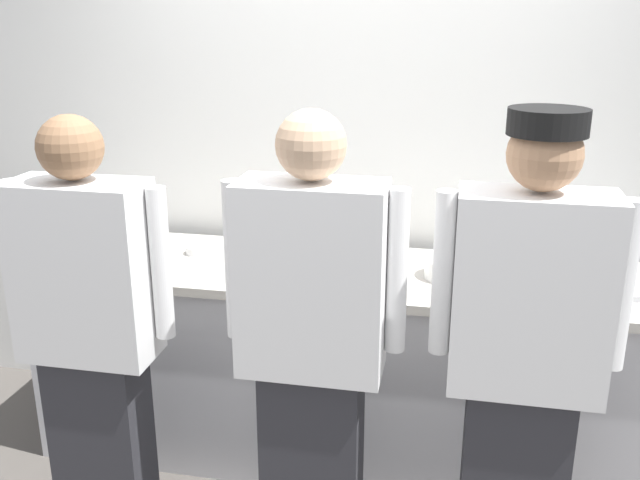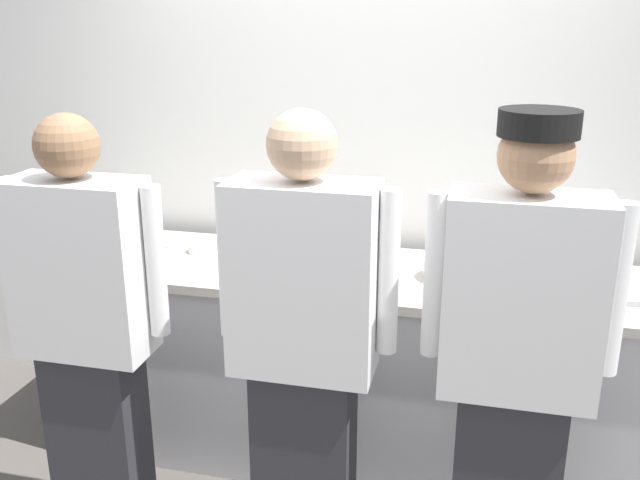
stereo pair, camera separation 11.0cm
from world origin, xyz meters
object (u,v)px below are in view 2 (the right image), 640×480
(chef_far_right, at_px, (516,362))
(ramekin_yellow_sauce, at_px, (200,248))
(plate_stack_rear, at_px, (449,270))
(ramekin_green_sauce, at_px, (239,253))
(plate_stack_front, at_px, (260,262))
(chef_center, at_px, (304,347))
(ramekin_red_sauce, at_px, (388,265))
(deli_cup, at_px, (119,249))
(chefs_knife, at_px, (139,244))
(sheet_tray, at_px, (595,289))
(mixing_bowl_steel, at_px, (333,259))
(squeeze_bottle_primary, at_px, (292,241))
(chef_near_left, at_px, (88,331))

(chef_far_right, distance_m, ramekin_yellow_sauce, 1.62)
(plate_stack_rear, bearing_deg, ramekin_green_sauce, 176.89)
(plate_stack_front, bearing_deg, plate_stack_rear, 7.17)
(chef_center, xyz_separation_m, ramekin_red_sauce, (0.18, 0.77, 0.04))
(plate_stack_rear, relative_size, ramekin_green_sauce, 2.56)
(plate_stack_rear, bearing_deg, chef_center, -121.60)
(deli_cup, height_order, chefs_knife, deli_cup)
(plate_stack_front, distance_m, ramekin_green_sauce, 0.22)
(plate_stack_front, xyz_separation_m, sheet_tray, (1.39, 0.10, -0.03))
(ramekin_red_sauce, bearing_deg, chef_far_right, -54.59)
(sheet_tray, distance_m, deli_cup, 2.07)
(mixing_bowl_steel, relative_size, deli_cup, 3.07)
(deli_cup, bearing_deg, squeeze_bottle_primary, 13.48)
(chef_near_left, distance_m, chefs_knife, 0.88)
(chef_near_left, height_order, ramekin_red_sauce, chef_near_left)
(plate_stack_rear, xyz_separation_m, squeeze_bottle_primary, (-0.71, 0.07, 0.05))
(squeeze_bottle_primary, bearing_deg, plate_stack_front, -118.12)
(squeeze_bottle_primary, height_order, chefs_knife, squeeze_bottle_primary)
(chef_near_left, relative_size, ramekin_green_sauce, 20.29)
(plate_stack_front, relative_size, ramekin_red_sauce, 1.92)
(plate_stack_front, height_order, chefs_knife, plate_stack_front)
(chef_near_left, bearing_deg, mixing_bowl_steel, 43.40)
(ramekin_yellow_sauce, bearing_deg, chef_center, -48.05)
(squeeze_bottle_primary, height_order, deli_cup, squeeze_bottle_primary)
(chef_center, distance_m, chefs_knife, 1.34)
(chef_center, height_order, ramekin_red_sauce, chef_center)
(chef_far_right, height_order, squeeze_bottle_primary, chef_far_right)
(squeeze_bottle_primary, xyz_separation_m, ramekin_yellow_sauce, (-0.45, 0.00, -0.07))
(sheet_tray, height_order, chefs_knife, sheet_tray)
(chef_near_left, relative_size, ramekin_red_sauce, 16.04)
(ramekin_green_sauce, bearing_deg, plate_stack_rear, -3.11)
(chef_near_left, height_order, chef_far_right, chef_far_right)
(chef_center, height_order, plate_stack_front, chef_center)
(ramekin_yellow_sauce, bearing_deg, plate_stack_rear, -3.85)
(plate_stack_front, bearing_deg, deli_cup, -179.34)
(chef_center, height_order, ramekin_green_sauce, chef_center)
(plate_stack_rear, height_order, sheet_tray, plate_stack_rear)
(squeeze_bottle_primary, relative_size, chefs_knife, 0.70)
(ramekin_green_sauce, bearing_deg, chefs_knife, 174.17)
(ramekin_red_sauce, bearing_deg, squeeze_bottle_primary, 176.09)
(plate_stack_rear, xyz_separation_m, ramekin_green_sauce, (-0.96, 0.05, -0.02))
(plate_stack_front, relative_size, sheet_tray, 0.44)
(chef_near_left, bearing_deg, chef_far_right, 1.65)
(mixing_bowl_steel, relative_size, chefs_knife, 1.13)
(plate_stack_rear, height_order, mixing_bowl_steel, mixing_bowl_steel)
(ramekin_yellow_sauce, bearing_deg, sheet_tray, -2.67)
(mixing_bowl_steel, bearing_deg, sheet_tray, 0.79)
(mixing_bowl_steel, distance_m, ramekin_green_sauce, 0.47)
(mixing_bowl_steel, height_order, ramekin_yellow_sauce, mixing_bowl_steel)
(plate_stack_rear, relative_size, ramekin_red_sauce, 2.03)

